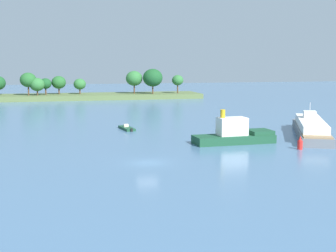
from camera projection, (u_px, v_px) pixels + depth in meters
ground_plane at (148, 163)px, 54.84m from camera, size 400.00×400.00×0.00m
treeline_island at (93, 91)px, 149.06m from camera, size 68.53×15.55×9.58m
white_riverboat at (311, 128)px, 74.93m from camera, size 13.85×22.91×5.09m
tugboat at (235, 134)px, 68.06m from camera, size 12.23×4.33×5.00m
small_motorboat at (127, 128)px, 81.85m from camera, size 2.41×5.78×0.91m
channel_buoy_red at (300, 143)px, 63.17m from camera, size 0.70×0.70×1.90m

